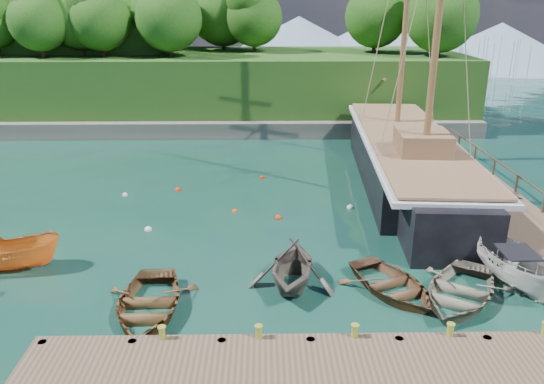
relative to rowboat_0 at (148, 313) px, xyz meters
The scene contains 24 objects.
ground 5.67m from the rowboat_0, 28.44° to the left, with size 160.00×160.00×0.00m, color #0F332B.
dock_near 7.97m from the rowboat_0, 28.52° to the right, with size 20.00×3.20×1.10m.
dock_east 19.14m from the rowboat_0, 30.47° to the left, with size 3.20×24.00×1.10m.
bollard_0 2.59m from the rowboat_0, 67.58° to the right, with size 0.26×0.26×0.45m, color olive.
bollard_1 4.65m from the rowboat_0, 31.00° to the right, with size 0.26×0.26×0.45m, color olive.
bollard_2 7.39m from the rowboat_0, 18.93° to the right, with size 0.26×0.26×0.45m, color olive.
bollard_3 10.27m from the rowboat_0, 13.50° to the right, with size 0.26×0.26×0.45m, color olive.
bollard_4 13.21m from the rowboat_0, 10.46° to the right, with size 0.26×0.26×0.45m, color olive.
rowboat_0 is the anchor object (origin of this frame).
rowboat_1 5.56m from the rowboat_0, 18.95° to the left, with size 3.38×3.91×2.06m, color #60554E.
rowboat_2 9.13m from the rowboat_0, ahead, with size 3.04×4.26×0.88m, color brown.
rowboat_3 11.43m from the rowboat_0, ahead, with size 3.44×4.82×1.00m, color slate.
motorboat_orange 7.15m from the rowboat_0, 152.00° to the left, with size 1.55×4.13×1.60m, color orange.
cabin_boat_white 14.04m from the rowboat_0, ahead, with size 1.80×4.78×1.85m, color silver.
schooner 19.34m from the rowboat_0, 48.04° to the left, with size 6.86×29.18×21.66m.
mooring_buoy_0 7.38m from the rowboat_0, 101.35° to the left, with size 0.36×0.36×0.36m, color white.
mooring_buoy_1 9.87m from the rowboat_0, 74.56° to the left, with size 0.29×0.29×0.29m, color #E7450E.
mooring_buoy_2 9.90m from the rowboat_0, 60.24° to the left, with size 0.36×0.36×0.36m, color red.
mooring_buoy_3 13.29m from the rowboat_0, 48.46° to the left, with size 0.36×0.36×0.36m, color white.
mooring_buoy_4 12.92m from the rowboat_0, 93.83° to the left, with size 0.34×0.34×0.34m, color red.
mooring_buoy_5 15.64m from the rowboat_0, 74.81° to the left, with size 0.29×0.29×0.29m, color red.
mooring_buoy_6 12.66m from the rowboat_0, 107.27° to the left, with size 0.31×0.31×0.31m, color silver.
headland 35.40m from the rowboat_0, 103.03° to the left, with size 51.00×19.31×12.90m.
distant_ridge 73.42m from the rowboat_0, 82.71° to the left, with size 117.00×40.00×10.00m.
Camera 1 is at (-0.82, -19.09, 10.55)m, focal length 35.00 mm.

